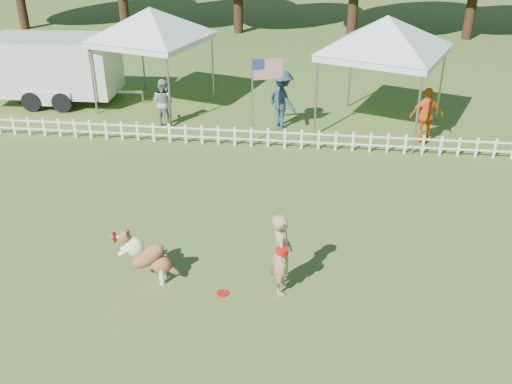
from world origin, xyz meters
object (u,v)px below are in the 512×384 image
Objects in this scene: cargo_trailer at (55,69)px; spectator_a at (163,102)px; dog at (149,256)px; canopy_tent_left at (154,60)px; flag_pole at (252,101)px; canopy_tent_right at (382,75)px; handler at (282,254)px; frisbee_on_turf at (223,293)px; spectator_c at (426,116)px; spectator_b at (282,99)px.

cargo_trailer is 3.48× the size of spectator_a.
canopy_tent_left is (-2.74, 10.07, 1.10)m from dog.
spectator_a is at bearing -25.73° from cargo_trailer.
spectator_a is (0.77, -1.81, -0.90)m from canopy_tent_left.
dog is 12.01m from cargo_trailer.
spectator_a is at bearing 137.67° from flag_pole.
canopy_tent_right reaches higher than canopy_tent_left.
flag_pole is 3.23m from spectator_a.
canopy_tent_right is (7.63, -1.18, 0.06)m from canopy_tent_left.
canopy_tent_right reaches higher than dog.
handler is 1.38m from frisbee_on_turf.
cargo_trailer is 12.82m from spectator_c.
cargo_trailer is at bearing 135.19° from flag_pole.
canopy_tent_right is at bearing 56.12° from dog.
handler is 0.31× the size of cargo_trailer.
handler is 2.56m from dog.
spectator_b is (-0.71, 8.58, 0.10)m from handler.
canopy_tent_right is at bearing -20.64° from handler.
spectator_a is (-4.51, 8.25, -0.05)m from handler.
frisbee_on_turf is (-1.09, -0.26, -0.82)m from handler.
dog is 10.01m from spectator_c.
canopy_tent_right reaches higher than cargo_trailer.
dog is 4.94× the size of frisbee_on_turf.
handler is at bearing 13.29° from frisbee_on_turf.
spectator_b reaches higher than frisbee_on_turf.
canopy_tent_left is at bearing 29.04° from spectator_b.
frisbee_on_turf is 8.89m from spectator_b.
handler is 9.40m from spectator_a.
spectator_b is (1.83, 8.60, 0.36)m from dog.
handler is 0.64× the size of flag_pole.
cargo_trailer is at bearing -165.64° from canopy_tent_right.
spectator_b reaches higher than spectator_c.
canopy_tent_right is at bearing 7.89° from canopy_tent_left.
handler is 0.48× the size of canopy_tent_right.
frisbee_on_turf is (1.46, -0.24, -0.56)m from dog.
spectator_c is at bearing 59.57° from frisbee_on_turf.
canopy_tent_left is at bearing 21.89° from handler.
cargo_trailer is at bearing 35.60° from handler.
canopy_tent_left is 2.16× the size of spectator_a.
spectator_c reaches higher than frisbee_on_turf.
canopy_tent_right reaches higher than flag_pole.
handler is 8.64m from spectator_c.
flag_pole is (3.79, -2.84, -0.38)m from canopy_tent_left.
frisbee_on_turf is at bearing -55.60° from cargo_trailer.
spectator_a is (-1.97, 8.26, 0.21)m from dog.
spectator_b reaches higher than dog.
canopy_tent_left reaches higher than frisbee_on_turf.
spectator_c is at bearing -17.83° from canopy_tent_right.
spectator_c reaches higher than spectator_a.
handler is at bearing -84.10° from canopy_tent_right.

